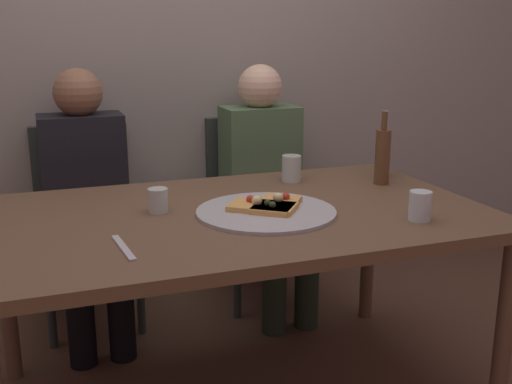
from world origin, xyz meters
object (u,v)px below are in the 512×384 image
Objects in this scene: pizza_slice_last at (262,206)px; wine_glass at (291,168)px; tumbler_far at (158,200)px; guest_in_sweater at (87,193)px; table_knife at (123,248)px; chair_right at (256,196)px; dining_table at (238,229)px; chair_left at (86,212)px; tumbler_near at (420,206)px; wine_bottle at (383,152)px; pizza_slice_extra at (277,204)px; guest_in_beanie at (267,178)px; pizza_tray at (266,212)px; beer_bottle at (383,155)px.

wine_glass reaches higher than pizza_slice_last.
guest_in_sweater is (-0.18, 0.68, -0.13)m from tumbler_far.
table_knife is 0.24× the size of chair_right.
chair_right reaches higher than dining_table.
tumbler_far is 0.37× the size of table_knife.
chair_left reaches higher than dining_table.
tumbler_far is (-0.78, 0.38, -0.01)m from tumbler_near.
chair_right is at bearing 139.49° from table_knife.
dining_table is 0.81m from wine_bottle.
chair_right is at bearing 51.87° from tumbler_far.
wine_bottle is 1.37m from chair_left.
pizza_slice_extra is 0.85m from guest_in_beanie.
wine_glass is (0.21, 0.37, 0.03)m from pizza_slice_extra.
chair_left and chair_right have the same top height.
guest_in_beanie reaches higher than wine_glass.
dining_table is 3.58× the size of pizza_tray.
tumbler_near is 0.44× the size of table_knife.
tumbler_near is at bearing 96.84° from guest_in_beanie.
tumbler_near is (-0.22, -0.59, -0.05)m from wine_bottle.
guest_in_sweater is at bearing 175.86° from table_knife.
beer_bottle reaches higher than chair_right.
chair_right is at bearing -180.00° from chair_left.
wine_glass reaches higher than tumbler_far.
wine_bottle reaches higher than wine_glass.
chair_left reaches higher than table_knife.
wine_bottle is at bearing 119.02° from chair_right.
guest_in_sweater is 0.83m from guest_in_beanie.
tumbler_far is at bearing 157.27° from pizza_tray.
pizza_tray is 0.52× the size of chair_left.
chair_right is (0.32, 0.96, -0.24)m from pizza_slice_last.
pizza_tray is at bearing 69.03° from guest_in_beanie.
beer_bottle reaches higher than pizza_slice_last.
tumbler_far is at bearing 105.15° from guest_in_sweater.
pizza_slice_last and pizza_slice_extra have the same top height.
tumbler_near is 0.08× the size of guest_in_sweater.
guest_in_sweater is at bearing 158.33° from wine_bottle.
chair_right is at bearing 71.30° from pizza_slice_last.
tumbler_near reaches higher than table_knife.
wine_bottle is (0.66, 0.35, 0.10)m from pizza_tray.
dining_table is 0.12m from pizza_tray.
guest_in_sweater is at bearing 10.29° from chair_right.
chair_left is at bearing -10.29° from guest_in_beanie.
pizza_slice_last is at bearing 106.45° from table_knife.
chair_right is at bearing 119.02° from wine_bottle.
wine_bottle is 1.25× the size of table_knife.
dining_table is 1.88× the size of chair_left.
guest_in_beanie is (0.00, -0.15, 0.13)m from chair_right.
chair_right is (0.06, 0.58, -0.27)m from wine_glass.
chair_right is (-0.34, 0.62, -0.32)m from wine_bottle.
chair_left reaches higher than tumbler_far.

